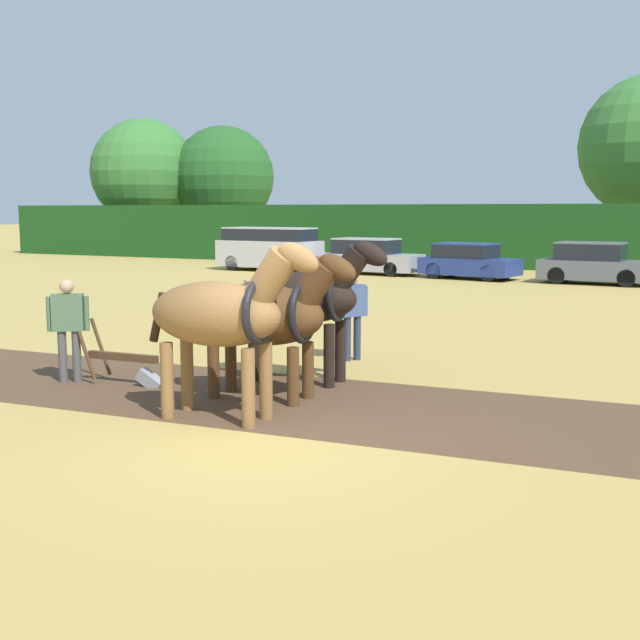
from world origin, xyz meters
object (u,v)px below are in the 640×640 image
draft_horse_lead_left (223,315)px  draft_horse_lead_right (267,314)px  tree_far_left (144,172)px  parked_car_center_left (468,262)px  plow (129,365)px  parked_car_left (369,257)px  draft_horse_trail_left (303,298)px  tree_left (223,177)px  parked_car_center (594,264)px  parked_van (269,248)px  farmer_at_plow (68,323)px  farmer_beside_team (352,310)px

draft_horse_lead_left → draft_horse_lead_right: 1.32m
tree_far_left → parked_car_center_left: size_ratio=2.13×
plow → parked_car_left: (-5.47, 22.65, 0.44)m
draft_horse_trail_left → tree_far_left: bearing=128.5°
tree_left → draft_horse_lead_right: size_ratio=3.10×
draft_horse_lead_right → parked_car_center: size_ratio=0.65×
draft_horse_lead_right → parked_van: size_ratio=0.54×
draft_horse_lead_right → parked_car_center: 22.01m
farmer_at_plow → farmer_beside_team: farmer_at_plow is taller
draft_horse_lead_left → parked_car_center_left: size_ratio=0.63×
farmer_beside_team → parked_van: (-12.79, 18.82, 0.07)m
tree_left → parked_car_center: 29.44m
draft_horse_lead_left → farmer_at_plow: draft_horse_lead_left is taller
tree_far_left → draft_horse_lead_right: bearing=-48.9°
farmer_at_plow → parked_car_center: farmer_at_plow is taller
parked_van → parked_car_left: parked_van is taller
tree_far_left → farmer_beside_team: 41.84m
farmer_at_plow → parked_van: size_ratio=0.34×
parked_car_left → farmer_at_plow: bearing=-75.0°
plow → parked_car_center_left: parked_car_center_left is taller
tree_left → draft_horse_trail_left: tree_left is taller
draft_horse_trail_left → parked_car_center: bearing=81.6°
tree_far_left → farmer_beside_team: (28.94, -29.90, -4.35)m
draft_horse_trail_left → parked_car_left: draft_horse_trail_left is taller
draft_horse_lead_right → draft_horse_trail_left: draft_horse_trail_left is taller
farmer_at_plow → parked_car_left: bearing=157.2°
tree_far_left → draft_horse_lead_right: 44.40m
tree_left → parked_car_center: tree_left is taller
draft_horse_trail_left → farmer_at_plow: size_ratio=1.62×
tree_left → parked_car_center: (25.79, -13.55, -4.24)m
plow → tree_far_left: bearing=124.8°
tree_left → farmer_beside_team: (24.04, -32.08, -4.04)m
parked_car_left → farmer_beside_team: bearing=-63.7°
tree_left → draft_horse_lead_left: 44.23m
tree_far_left → draft_horse_lead_left: tree_far_left is taller
draft_horse_lead_right → parked_car_left: 23.86m
draft_horse_lead_right → parked_car_center: bearing=82.1°
parked_van → parked_car_center: 14.55m
plow → parked_car_left: size_ratio=0.34×
tree_left → parked_van: 17.84m
draft_horse_lead_right → parked_car_center_left: 22.29m
draft_horse_trail_left → parked_car_center: draft_horse_trail_left is taller
farmer_at_plow → draft_horse_lead_left: bearing=42.8°
tree_left → parked_car_center: size_ratio=2.01×
tree_left → farmer_at_plow: size_ratio=4.92×
tree_left → draft_horse_lead_right: (24.18, -35.49, -3.72)m
farmer_beside_team → parked_car_left: size_ratio=0.36×
draft_horse_lead_right → parked_car_center_left: bearing=94.9°
draft_horse_lead_left → parked_car_left: draft_horse_lead_left is taller
tree_left → parked_car_center_left: tree_left is taller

